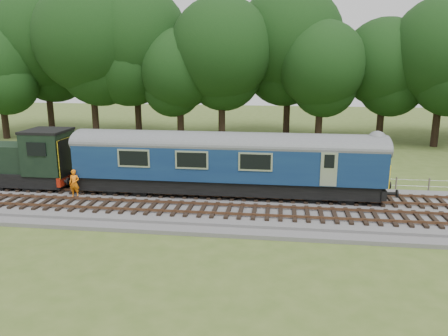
# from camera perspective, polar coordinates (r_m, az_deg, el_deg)

# --- Properties ---
(ground) EXTENTS (120.00, 120.00, 0.00)m
(ground) POSITION_cam_1_polar(r_m,az_deg,el_deg) (24.96, 5.78, -5.42)
(ground) COLOR #435920
(ground) RESTS_ON ground
(ballast) EXTENTS (70.00, 7.00, 0.35)m
(ballast) POSITION_cam_1_polar(r_m,az_deg,el_deg) (24.91, 5.79, -5.04)
(ballast) COLOR #4C4C4F
(ballast) RESTS_ON ground
(track_north) EXTENTS (67.20, 2.40, 0.21)m
(track_north) POSITION_cam_1_polar(r_m,az_deg,el_deg) (26.17, 5.90, -3.56)
(track_north) COLOR black
(track_north) RESTS_ON ballast
(track_south) EXTENTS (67.20, 2.40, 0.21)m
(track_south) POSITION_cam_1_polar(r_m,az_deg,el_deg) (23.32, 5.67, -5.74)
(track_south) COLOR black
(track_south) RESTS_ON ballast
(fence) EXTENTS (64.00, 0.12, 1.00)m
(fence) POSITION_cam_1_polar(r_m,az_deg,el_deg) (29.25, 6.08, -2.54)
(fence) COLOR #6B6054
(fence) RESTS_ON ground
(tree_line) EXTENTS (70.00, 8.00, 18.00)m
(tree_line) POSITION_cam_1_polar(r_m,az_deg,el_deg) (46.31, 6.71, 3.50)
(tree_line) COLOR black
(tree_line) RESTS_ON ground
(dmu_railcar) EXTENTS (18.05, 2.86, 3.88)m
(dmu_railcar) POSITION_cam_1_polar(r_m,az_deg,el_deg) (25.79, 0.34, 1.30)
(dmu_railcar) COLOR black
(dmu_railcar) RESTS_ON ground
(shunter_loco) EXTENTS (8.92, 2.60, 3.38)m
(shunter_loco) POSITION_cam_1_polar(r_m,az_deg,el_deg) (30.90, -26.23, 0.75)
(shunter_loco) COLOR black
(shunter_loco) RESTS_ON ground
(worker) EXTENTS (0.63, 0.43, 1.65)m
(worker) POSITION_cam_1_polar(r_m,az_deg,el_deg) (27.22, -18.96, -1.90)
(worker) COLOR orange
(worker) RESTS_ON ballast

